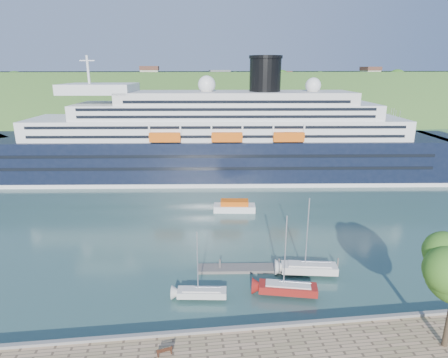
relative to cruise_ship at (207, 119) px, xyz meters
The scene contains 10 objects.
ground 58.68m from the cruise_ship, 88.39° to the right, with size 400.00×400.00×0.00m, color #315850.
far_hillside 88.12m from the cruise_ship, 88.96° to the left, with size 400.00×50.00×24.00m, color #2B5321.
quay_coping 58.61m from the cruise_ship, 88.40° to the right, with size 220.00×0.50×0.30m, color slate.
cruise_ship is the anchor object (origin of this frame).
park_bench 61.51m from the cruise_ship, 97.94° to the right, with size 1.43×0.59×0.91m, color #442213, non-canonical shape.
floating_pontoon 46.92m from the cruise_ship, 84.75° to the right, with size 17.45×2.13×0.39m, color slate, non-canonical shape.
sailboat_white_near 51.41m from the cruise_ship, 95.03° to the right, with size 6.19×1.72×8.00m, color silver, non-canonical shape.
sailboat_red 51.87m from the cruise_ship, 83.80° to the right, with size 7.38×2.05×9.54m, color maroon, non-canonical shape.
sailboat_white_far 48.46m from the cruise_ship, 78.54° to the right, with size 7.71×2.14×9.96m, color silver, non-canonical shape.
tender_launch 26.93m from the cruise_ship, 82.20° to the right, with size 7.72×2.64×2.13m, color #E2590D, non-canonical shape.
Camera 1 is at (-7.81, -30.58, 25.44)m, focal length 30.00 mm.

